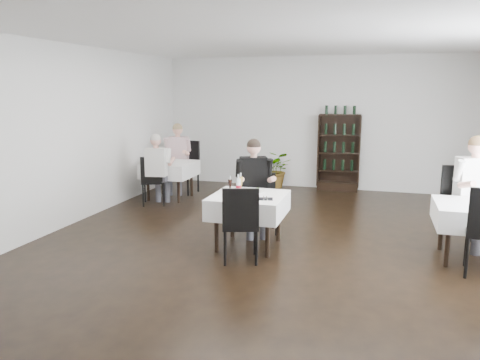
# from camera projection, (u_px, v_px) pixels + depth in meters

# --- Properties ---
(room_shell) EXTENTS (9.00, 9.00, 9.00)m
(room_shell) POSITION_uv_depth(u_px,v_px,m) (270.00, 145.00, 6.46)
(room_shell) COLOR black
(room_shell) RESTS_ON ground
(wine_shelf) EXTENTS (0.90, 0.28, 1.75)m
(wine_shelf) POSITION_uv_depth(u_px,v_px,m) (339.00, 153.00, 10.48)
(wine_shelf) COLOR black
(wine_shelf) RESTS_ON ground
(main_table) EXTENTS (1.03, 1.03, 0.77)m
(main_table) POSITION_uv_depth(u_px,v_px,m) (249.00, 205.00, 6.71)
(main_table) COLOR black
(main_table) RESTS_ON ground
(left_table) EXTENTS (0.98, 0.98, 0.77)m
(left_table) POSITION_uv_depth(u_px,v_px,m) (170.00, 169.00, 9.74)
(left_table) COLOR black
(left_table) RESTS_ON ground
(right_table) EXTENTS (0.98, 0.98, 0.77)m
(right_table) POSITION_uv_depth(u_px,v_px,m) (474.00, 215.00, 6.16)
(right_table) COLOR black
(right_table) RESTS_ON ground
(potted_tree) EXTENTS (0.83, 0.73, 0.86)m
(potted_tree) POSITION_uv_depth(u_px,v_px,m) (276.00, 169.00, 10.84)
(potted_tree) COLOR #1D501B
(potted_tree) RESTS_ON ground
(main_chair_far) EXTENTS (0.54, 0.55, 0.93)m
(main_chair_far) POSITION_uv_depth(u_px,v_px,m) (263.00, 199.00, 7.49)
(main_chair_far) COLOR black
(main_chair_far) RESTS_ON ground
(main_chair_near) EXTENTS (0.59, 0.59, 1.03)m
(main_chair_near) POSITION_uv_depth(u_px,v_px,m) (240.00, 220.00, 6.08)
(main_chair_near) COLOR black
(main_chair_near) RESTS_ON ground
(left_chair_far) EXTENTS (0.58, 0.59, 1.14)m
(left_chair_far) POSITION_uv_depth(u_px,v_px,m) (186.00, 163.00, 10.35)
(left_chair_far) COLOR black
(left_chair_far) RESTS_ON ground
(left_chair_near) EXTENTS (0.59, 0.59, 0.99)m
(left_chair_near) POSITION_uv_depth(u_px,v_px,m) (153.00, 177.00, 9.15)
(left_chair_near) COLOR black
(left_chair_near) RESTS_ON ground
(right_chair_far) EXTENTS (0.60, 0.61, 1.16)m
(right_chair_far) POSITION_uv_depth(u_px,v_px,m) (462.00, 201.00, 6.81)
(right_chair_far) COLOR black
(right_chair_far) RESTS_ON ground
(diner_main) EXTENTS (0.67, 0.71, 1.51)m
(diner_main) POSITION_uv_depth(u_px,v_px,m) (254.00, 180.00, 7.27)
(diner_main) COLOR #42424A
(diner_main) RESTS_ON ground
(diner_left_far) EXTENTS (0.62, 0.64, 1.53)m
(diner_left_far) POSITION_uv_depth(u_px,v_px,m) (177.00, 153.00, 10.23)
(diner_left_far) COLOR #42424A
(diner_left_far) RESTS_ON ground
(diner_left_near) EXTENTS (0.57, 0.59, 1.42)m
(diner_left_near) POSITION_uv_depth(u_px,v_px,m) (158.00, 164.00, 9.10)
(diner_left_near) COLOR #42424A
(diner_left_near) RESTS_ON ground
(diner_right_far) EXTENTS (0.70, 0.74, 1.62)m
(diner_right_far) POSITION_uv_depth(u_px,v_px,m) (476.00, 184.00, 6.62)
(diner_right_far) COLOR #42424A
(diner_right_far) RESTS_ON ground
(plate_far) EXTENTS (0.28, 0.28, 0.07)m
(plate_far) POSITION_uv_depth(u_px,v_px,m) (254.00, 191.00, 6.86)
(plate_far) COLOR white
(plate_far) RESTS_ON main_table
(plate_near) EXTENTS (0.27, 0.27, 0.07)m
(plate_near) POSITION_uv_depth(u_px,v_px,m) (248.00, 198.00, 6.44)
(plate_near) COLOR white
(plate_near) RESTS_ON main_table
(pilsner_dark) EXTENTS (0.06, 0.06, 0.26)m
(pilsner_dark) POSITION_uv_depth(u_px,v_px,m) (230.00, 187.00, 6.74)
(pilsner_dark) COLOR black
(pilsner_dark) RESTS_ON main_table
(pilsner_lager) EXTENTS (0.07, 0.07, 0.30)m
(pilsner_lager) POSITION_uv_depth(u_px,v_px,m) (241.00, 185.00, 6.77)
(pilsner_lager) COLOR #B58A2E
(pilsner_lager) RESTS_ON main_table
(coke_bottle) EXTENTS (0.07, 0.07, 0.28)m
(coke_bottle) POSITION_uv_depth(u_px,v_px,m) (238.00, 186.00, 6.74)
(coke_bottle) COLOR silver
(coke_bottle) RESTS_ON main_table
(napkin_cutlery) EXTENTS (0.23, 0.22, 0.02)m
(napkin_cutlery) POSITION_uv_depth(u_px,v_px,m) (265.00, 199.00, 6.42)
(napkin_cutlery) COLOR black
(napkin_cutlery) RESTS_ON main_table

